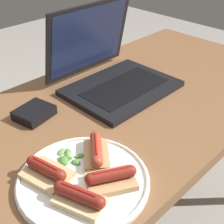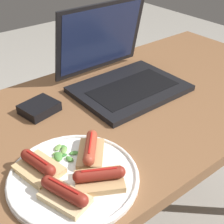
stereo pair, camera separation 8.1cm
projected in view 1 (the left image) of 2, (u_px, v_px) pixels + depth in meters
name	position (u px, v px, depth m)	size (l,w,h in m)	color
desk	(106.00, 131.00, 0.95)	(1.48, 0.66, 0.73)	brown
laptop	(112.00, 73.00, 1.03)	(0.34, 0.31, 0.26)	black
plate	(83.00, 180.00, 0.68)	(0.29, 0.29, 0.02)	white
sausage_toast_left	(47.00, 172.00, 0.67)	(0.09, 0.11, 0.04)	tan
sausage_toast_middle	(111.00, 178.00, 0.66)	(0.12, 0.11, 0.04)	tan
sausage_toast_right	(79.00, 198.00, 0.61)	(0.09, 0.11, 0.04)	#D6B784
sausage_toast_extra	(96.00, 151.00, 0.73)	(0.11, 0.12, 0.04)	tan
salad_pile	(67.00, 157.00, 0.73)	(0.07, 0.08, 0.01)	#709E4C
external_drive	(34.00, 113.00, 0.89)	(0.11, 0.10, 0.03)	black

